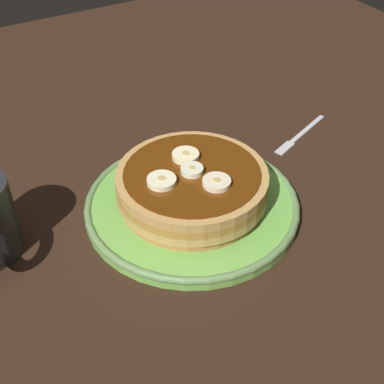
{
  "coord_description": "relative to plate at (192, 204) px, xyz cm",
  "views": [
    {
      "loc": [
        44.34,
        -25.99,
        44.98
      ],
      "look_at": [
        0.0,
        0.0,
        2.89
      ],
      "focal_mm": 50.73,
      "sensor_mm": 36.0,
      "label": 1
    }
  ],
  "objects": [
    {
      "name": "ground_plane",
      "position": [
        0.0,
        0.0,
        -2.39
      ],
      "size": [
        140.0,
        140.0,
        3.0
      ],
      "primitive_type": "cube",
      "color": "black"
    },
    {
      "name": "plate",
      "position": [
        0.0,
        0.0,
        0.0
      ],
      "size": [
        26.73,
        26.73,
        1.65
      ],
      "color": "#72B74C",
      "rests_on": "ground_plane"
    },
    {
      "name": "pancake_stack",
      "position": [
        0.12,
        -0.0,
        2.79
      ],
      "size": [
        18.64,
        19.25,
        4.56
      ],
      "color": "#B57940",
      "rests_on": "plate"
    },
    {
      "name": "banana_slice_0",
      "position": [
        -0.11,
        -0.26,
        5.31
      ],
      "size": [
        2.74,
        2.74,
        0.91
      ],
      "color": "#EAE8C0",
      "rests_on": "pancake_stack"
    },
    {
      "name": "banana_slice_1",
      "position": [
        -0.48,
        -4.07,
        5.3
      ],
      "size": [
        3.46,
        3.46,
        0.91
      ],
      "color": "#F8EEC1",
      "rests_on": "pancake_stack"
    },
    {
      "name": "banana_slice_2",
      "position": [
        3.45,
        1.28,
        5.29
      ],
      "size": [
        3.34,
        3.34,
        0.88
      ],
      "color": "beige",
      "rests_on": "pancake_stack"
    },
    {
      "name": "banana_slice_3",
      "position": [
        -2.95,
        0.82,
        5.3
      ],
      "size": [
        3.38,
        3.38,
        0.91
      ],
      "color": "#FDEFBA",
      "rests_on": "pancake_stack"
    },
    {
      "name": "fork",
      "position": [
        -6.16,
        22.08,
        -0.64
      ],
      "size": [
        5.54,
        12.5,
        0.5
      ],
      "color": "silver",
      "rests_on": "ground_plane"
    }
  ]
}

